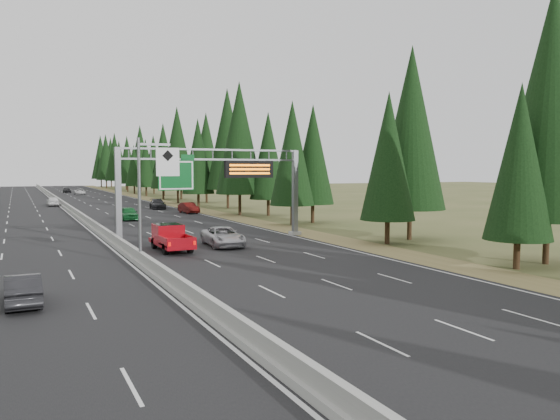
% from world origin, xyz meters
% --- Properties ---
extents(road, '(32.00, 260.00, 0.08)m').
position_xyz_m(road, '(0.00, 80.00, 0.04)').
color(road, black).
rests_on(road, ground).
extents(shoulder_right, '(3.60, 260.00, 0.06)m').
position_xyz_m(shoulder_right, '(17.80, 80.00, 0.03)').
color(shoulder_right, olive).
rests_on(shoulder_right, ground).
extents(median_barrier, '(0.70, 260.00, 0.85)m').
position_xyz_m(median_barrier, '(0.00, 80.00, 0.41)').
color(median_barrier, gray).
rests_on(median_barrier, road).
extents(sign_gantry, '(16.75, 0.98, 7.80)m').
position_xyz_m(sign_gantry, '(8.92, 34.88, 5.27)').
color(sign_gantry, slate).
rests_on(sign_gantry, road).
extents(hov_sign_pole, '(2.80, 0.50, 8.00)m').
position_xyz_m(hov_sign_pole, '(0.58, 24.97, 4.72)').
color(hov_sign_pole, slate).
rests_on(hov_sign_pole, road).
extents(tree_row_right, '(12.27, 243.62, 18.88)m').
position_xyz_m(tree_row_right, '(21.96, 74.22, 9.59)').
color(tree_row_right, black).
rests_on(tree_row_right, ground).
extents(silver_minivan, '(2.85, 5.60, 1.51)m').
position_xyz_m(silver_minivan, '(7.63, 30.79, 0.84)').
color(silver_minivan, silver).
rests_on(silver_minivan, road).
extents(red_pickup, '(2.10, 5.88, 1.92)m').
position_xyz_m(red_pickup, '(3.30, 30.53, 1.14)').
color(red_pickup, black).
rests_on(red_pickup, road).
extents(car_ahead_green, '(2.05, 4.73, 1.59)m').
position_xyz_m(car_ahead_green, '(5.12, 56.92, 0.87)').
color(car_ahead_green, '#16622A').
rests_on(car_ahead_green, road).
extents(car_ahead_dkred, '(2.01, 4.65, 1.49)m').
position_xyz_m(car_ahead_dkred, '(14.50, 63.69, 0.82)').
color(car_ahead_dkred, '#4C0C0A').
rests_on(car_ahead_dkred, road).
extents(car_ahead_dkgrey, '(2.60, 5.32, 1.49)m').
position_xyz_m(car_ahead_dkgrey, '(12.62, 74.04, 0.82)').
color(car_ahead_dkgrey, black).
rests_on(car_ahead_dkgrey, road).
extents(car_ahead_white, '(2.56, 5.16, 1.41)m').
position_xyz_m(car_ahead_white, '(6.89, 129.62, 0.78)').
color(car_ahead_white, silver).
rests_on(car_ahead_white, road).
extents(car_ahead_far, '(1.98, 4.16, 1.37)m').
position_xyz_m(car_ahead_far, '(4.98, 142.61, 0.77)').
color(car_ahead_far, black).
rests_on(car_ahead_far, road).
extents(car_onc_near, '(1.57, 4.27, 1.40)m').
position_xyz_m(car_onc_near, '(-6.84, 16.87, 0.78)').
color(car_onc_near, black).
rests_on(car_onc_near, road).
extents(car_onc_white, '(1.85, 4.59, 1.56)m').
position_xyz_m(car_onc_white, '(-1.50, 88.23, 0.86)').
color(car_onc_white, silver).
rests_on(car_onc_white, road).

